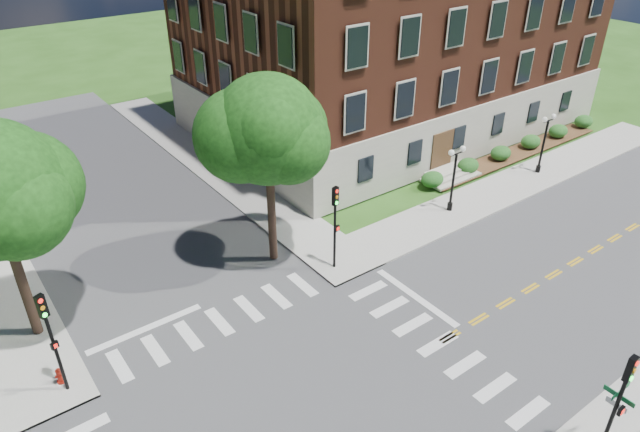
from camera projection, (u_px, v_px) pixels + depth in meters
ground at (308, 422)px, 21.96m from camera, size 160.00×160.00×0.00m
road_ew at (308, 422)px, 21.96m from camera, size 90.00×12.00×0.01m
road_ns at (308, 422)px, 21.96m from camera, size 12.00×90.00×0.01m
sidewalk_ne at (358, 174)px, 40.46m from camera, size 34.00×34.00×0.12m
crosswalk_east at (438, 344)px, 25.65m from camera, size 2.20×10.20×0.02m
stop_bar_east at (416, 297)px, 28.55m from camera, size 0.40×5.50×0.00m
main_building at (392, 22)px, 45.26m from camera, size 30.60×22.40×16.50m
shrub_row at (515, 155)px, 43.28m from camera, size 18.00×2.00×1.30m
tree_d at (267, 130)px, 27.59m from camera, size 5.51×5.51×10.25m
traffic_signal_se at (621, 396)px, 18.99m from camera, size 0.33×0.36×4.80m
traffic_signal_ne at (335, 218)px, 29.04m from camera, size 0.37×0.42×4.80m
traffic_signal_nw at (50, 332)px, 21.69m from camera, size 0.38×0.45×4.80m
twin_lamp_west at (454, 176)px, 34.66m from camera, size 1.36×0.36×4.23m
twin_lamp_east at (544, 141)px, 39.34m from camera, size 1.36×0.36×4.23m
street_sign_pole at (615, 407)px, 19.67m from camera, size 1.10×1.10×3.10m
fire_hydrant at (60, 376)px, 23.38m from camera, size 0.35×0.35×0.75m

